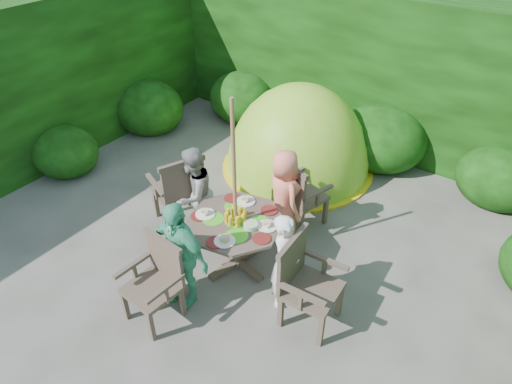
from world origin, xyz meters
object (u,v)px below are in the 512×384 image
Objects in this scene: garden_chair_front at (157,280)px; child_back at (284,196)px; patio_table at (236,228)px; garden_chair_right at (305,282)px; parasol_pole at (235,191)px; child_front at (179,254)px; child_right at (286,262)px; garden_chair_left at (180,190)px; dome_tent at (297,167)px; garden_chair_back at (299,194)px; child_left at (194,194)px.

garden_chair_front is 0.73× the size of child_back.
garden_chair_right is at bearing -12.13° from patio_table.
parasol_pole is 1.64× the size of child_front.
garden_chair_front is 0.78× the size of child_right.
garden_chair_front is at bearing 119.80° from garden_chair_right.
patio_table is 1.09m from garden_chair_left.
child_back is at bearing 80.11° from child_front.
patio_table is at bearing 71.81° from child_right.
dome_tent reaches higher than garden_chair_left.
garden_chair_front is (-0.42, -2.15, -0.02)m from garden_chair_back.
child_back is 1.60m from child_front.
parasol_pole is 1.85× the size of child_right.
garden_chair_front is (0.86, -1.27, -0.06)m from garden_chair_left.
patio_table is 1.02× the size of child_front.
garden_chair_back is 0.35× the size of dome_tent.
child_right is (1.86, -0.34, 0.04)m from garden_chair_left.
child_back is at bearing 95.82° from garden_chair_back.
parasol_pole reaches higher than dome_tent.
child_front is at bearing 94.72° from garden_chair_back.
dome_tent is (0.52, 2.11, -0.56)m from garden_chair_left.
garden_chair_front is at bearing -101.62° from patio_table.
child_right is 2.85m from dome_tent.
patio_table is 1.31× the size of garden_chair_left.
garden_chair_right is 1.90m from child_left.
child_right is 1.13m from child_back.
garden_chair_right is 1.54m from garden_chair_front.
patio_table is at bearing 79.82° from child_front.
child_back reaches higher than garden_chair_front.
child_right is at bearing 154.40° from child_back.
garden_chair_front is 1.37m from child_right.
garden_chair_left reaches higher than garden_chair_front.
patio_table is 1.08× the size of child_back.
child_front is at bearing 26.29° from child_left.
parasol_pole is 2.29× the size of garden_chair_back.
patio_table is 1.48× the size of garden_chair_front.
garden_chair_right is at bearing 25.52° from child_front.
patio_table is at bearing 95.08° from garden_chair_back.
garden_chair_back is 1.36m from child_left.
child_front is at bearing 65.79° from garden_chair_left.
garden_chair_right reaches higher than patio_table.
parasol_pole is at bearing 71.87° from child_right.
garden_chair_front reaches higher than patio_table.
child_right is at bearing 46.93° from garden_chair_front.
dome_tent is at bearing -43.03° from garden_chair_back.
child_front is (-0.15, -0.79, -0.43)m from parasol_pole.
child_left reaches higher than garden_chair_left.
garden_chair_right is at bearing 101.35° from garden_chair_left.
child_front reaches higher than garden_chair_back.
patio_table is 1.42× the size of garden_chair_back.
child_right is (-0.28, 0.08, 0.06)m from garden_chair_right.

